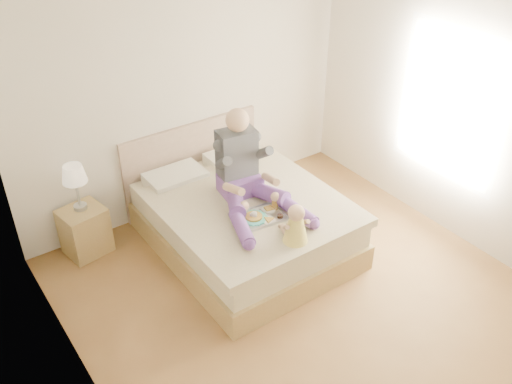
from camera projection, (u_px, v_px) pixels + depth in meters
room at (320, 158)px, 4.63m from camera, size 4.02×4.22×2.71m
bed at (240, 217)px, 5.97m from camera, size 1.70×2.18×1.00m
nightstand at (85, 231)px, 5.88m from camera, size 0.48×0.44×0.52m
lamp at (74, 176)px, 5.55m from camera, size 0.25×0.25×0.50m
adult at (246, 175)px, 5.60m from camera, size 0.79×1.18×0.94m
tray at (262, 215)px, 5.47m from camera, size 0.46×0.38×0.12m
baby at (295, 226)px, 5.10m from camera, size 0.25×0.35×0.38m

